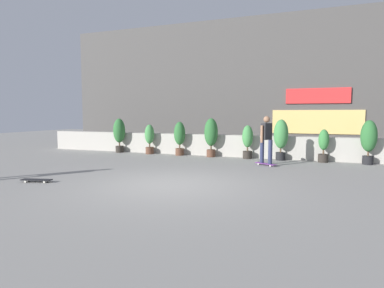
% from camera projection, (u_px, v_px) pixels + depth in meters
% --- Properties ---
extents(ground_plane, '(48.00, 48.00, 0.00)m').
position_uv_depth(ground_plane, '(171.00, 185.00, 8.31)').
color(ground_plane, gray).
extents(planter_wall, '(18.00, 0.40, 0.90)m').
position_uv_depth(planter_wall, '(231.00, 146.00, 13.84)').
color(planter_wall, '#B2ADA3').
rests_on(planter_wall, ground).
extents(building_backdrop, '(20.00, 2.08, 6.50)m').
position_uv_depth(building_backdrop, '(250.00, 86.00, 17.31)').
color(building_backdrop, '#4C4947').
rests_on(building_backdrop, ground).
extents(potted_plant_0, '(0.54, 0.54, 1.56)m').
position_uv_depth(potted_plant_0, '(119.00, 133.00, 15.22)').
color(potted_plant_0, '#2D2823').
rests_on(potted_plant_0, ground).
extents(potted_plant_1, '(0.42, 0.42, 1.30)m').
position_uv_depth(potted_plant_1, '(150.00, 138.00, 14.68)').
color(potted_plant_1, brown).
rests_on(potted_plant_1, ground).
extents(potted_plant_2, '(0.48, 0.48, 1.44)m').
position_uv_depth(potted_plant_2, '(180.00, 136.00, 14.15)').
color(potted_plant_2, brown).
rests_on(potted_plant_2, ground).
extents(potted_plant_3, '(0.56, 0.56, 1.59)m').
position_uv_depth(potted_plant_3, '(211.00, 134.00, 13.64)').
color(potted_plant_3, brown).
rests_on(potted_plant_3, ground).
extents(potted_plant_4, '(0.43, 0.43, 1.32)m').
position_uv_depth(potted_plant_4, '(248.00, 140.00, 13.11)').
color(potted_plant_4, '#2D2823').
rests_on(potted_plant_4, ground).
extents(potted_plant_5, '(0.54, 0.54, 1.56)m').
position_uv_depth(potted_plant_5, '(281.00, 136.00, 12.64)').
color(potted_plant_5, black).
rests_on(potted_plant_5, ground).
extents(potted_plant_6, '(0.37, 0.37, 1.21)m').
position_uv_depth(potted_plant_6, '(324.00, 145.00, 12.12)').
color(potted_plant_6, '#2D2823').
rests_on(potted_plant_6, ground).
extents(potted_plant_7, '(0.54, 0.54, 1.56)m').
position_uv_depth(potted_plant_7, '(369.00, 139.00, 11.57)').
color(potted_plant_7, black).
rests_on(potted_plant_7, ground).
extents(skater_by_wall_left, '(0.79, 0.59, 1.70)m').
position_uv_depth(skater_by_wall_left, '(266.00, 138.00, 11.32)').
color(skater_by_wall_left, '#72338C').
rests_on(skater_by_wall_left, ground).
extents(skateboard_near_camera, '(0.82, 0.40, 0.08)m').
position_uv_depth(skateboard_near_camera, '(37.00, 180.00, 8.62)').
color(skateboard_near_camera, black).
rests_on(skateboard_near_camera, ground).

